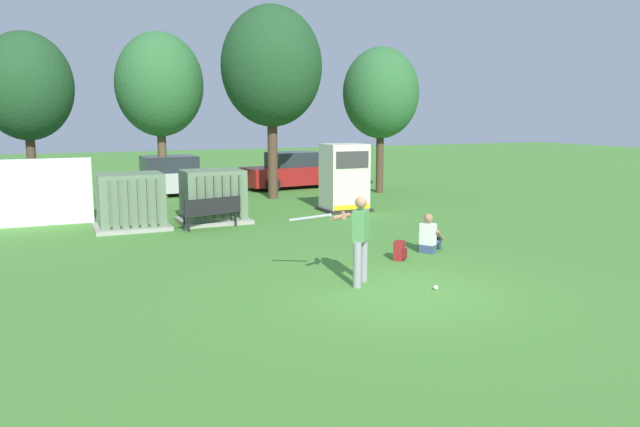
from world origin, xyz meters
TOP-DOWN VIEW (x-y plane):
  - ground_plane at (0.00, 0.00)m, footprint 96.00×96.00m
  - fence_panel at (-7.15, 10.50)m, footprint 4.80×0.12m
  - transformer_west at (-3.84, 8.84)m, footprint 2.10×1.70m
  - transformer_mid_west at (-1.38, 8.99)m, footprint 2.10×1.70m
  - generator_enclosure at (3.35, 9.49)m, footprint 1.60×1.40m
  - park_bench at (-1.70, 7.93)m, footprint 1.84×0.83m
  - batter at (-0.56, 0.88)m, footprint 1.36×1.28m
  - sports_ball at (0.61, -0.10)m, footprint 0.09×0.09m
  - seated_spectator at (2.36, 2.75)m, footprint 0.78×0.68m
  - backpack at (1.27, 2.32)m, footprint 0.38×0.38m
  - tree_left at (-6.48, 15.35)m, footprint 3.26×3.26m
  - tree_center_left at (-1.78, 15.34)m, footprint 3.37×3.37m
  - tree_center_right at (2.17, 13.51)m, footprint 3.88×3.88m
  - tree_right at (6.94, 13.43)m, footprint 3.16×3.16m
  - parked_car_leftmost at (-7.27, 15.76)m, footprint 4.31×2.15m
  - parked_car_left_of_center at (-1.53, 15.96)m, footprint 4.28×2.09m
  - parked_car_right_of_center at (4.05, 16.42)m, footprint 4.39×2.33m

SIDE VIEW (x-z plane):
  - ground_plane at x=0.00m, z-range 0.00..0.00m
  - sports_ball at x=0.61m, z-range 0.00..0.09m
  - backpack at x=1.27m, z-range -0.01..0.43m
  - seated_spectator at x=2.36m, z-range -0.11..0.86m
  - park_bench at x=-1.70m, z-range 0.08..0.99m
  - parked_car_leftmost at x=-7.27m, z-range -0.06..1.56m
  - parked_car_left_of_center at x=-1.53m, z-range -0.06..1.56m
  - parked_car_right_of_center at x=4.05m, z-range -0.06..1.56m
  - transformer_west at x=-3.84m, z-range -0.02..1.60m
  - transformer_mid_west at x=-1.38m, z-range -0.02..1.60m
  - batter at x=-0.56m, z-range 0.11..1.85m
  - fence_panel at x=-7.15m, z-range 0.00..2.00m
  - generator_enclosure at x=3.35m, z-range -0.01..2.29m
  - tree_right at x=6.94m, z-range 1.13..7.17m
  - tree_left at x=-6.48m, z-range 1.16..7.38m
  - tree_center_left at x=-1.78m, z-range 1.20..7.64m
  - tree_center_right at x=2.17m, z-range 1.38..8.80m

